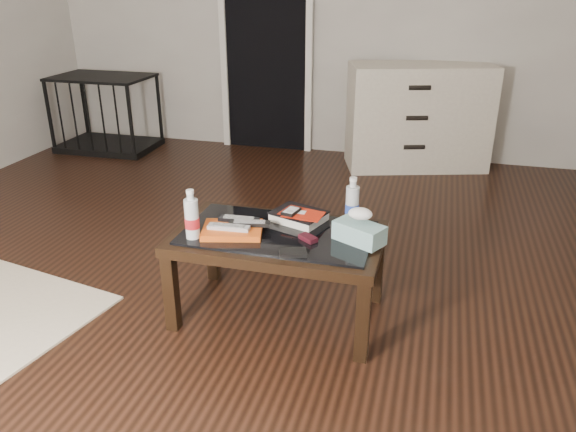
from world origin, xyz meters
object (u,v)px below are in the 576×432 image
(dresser, at_px, (418,117))
(water_bottle_right, at_px, (352,200))
(water_bottle_left, at_px, (192,214))
(tissue_box, at_px, (359,233))
(textbook, at_px, (299,216))
(coffee_table, at_px, (278,244))
(pet_crate, at_px, (108,126))

(dresser, relative_size, water_bottle_right, 5.44)
(dresser, relative_size, water_bottle_left, 5.44)
(water_bottle_right, bearing_deg, tissue_box, -71.45)
(textbook, xyz_separation_m, water_bottle_left, (-0.43, -0.32, 0.10))
(coffee_table, xyz_separation_m, dresser, (0.51, 2.63, 0.05))
(coffee_table, bearing_deg, water_bottle_left, -155.66)
(dresser, xyz_separation_m, pet_crate, (-2.96, -0.23, -0.22))
(dresser, bearing_deg, textbook, -117.38)
(water_bottle_left, bearing_deg, tissue_box, 11.91)
(pet_crate, relative_size, water_bottle_left, 3.85)
(dresser, xyz_separation_m, water_bottle_left, (-0.88, -2.80, 0.13))
(water_bottle_left, bearing_deg, water_bottle_right, 27.83)
(dresser, bearing_deg, water_bottle_left, -124.56)
(dresser, height_order, textbook, dresser)
(water_bottle_left, bearing_deg, coffee_table, 24.34)
(water_bottle_right, bearing_deg, pet_crate, 141.47)
(pet_crate, bearing_deg, dresser, 2.96)
(dresser, height_order, pet_crate, dresser)
(coffee_table, bearing_deg, tissue_box, -0.96)
(coffee_table, relative_size, tissue_box, 4.35)
(water_bottle_left, xyz_separation_m, water_bottle_right, (0.69, 0.36, 0.00))
(coffee_table, relative_size, textbook, 4.00)
(coffee_table, xyz_separation_m, water_bottle_right, (0.32, 0.20, 0.18))
(dresser, height_order, water_bottle_left, dresser)
(textbook, relative_size, water_bottle_left, 1.05)
(pet_crate, xyz_separation_m, textbook, (2.51, -2.25, 0.25))
(coffee_table, distance_m, water_bottle_left, 0.44)
(pet_crate, relative_size, textbook, 3.66)
(dresser, bearing_deg, water_bottle_right, -111.57)
(pet_crate, height_order, textbook, pet_crate)
(textbook, relative_size, water_bottle_right, 1.05)
(dresser, relative_size, pet_crate, 1.41)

